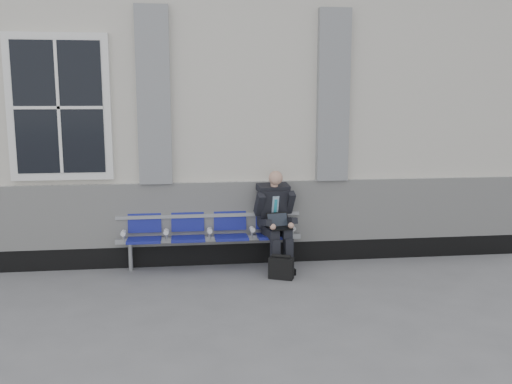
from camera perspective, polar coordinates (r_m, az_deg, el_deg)
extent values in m
plane|color=slate|center=(7.22, -23.18, -10.68)|extent=(70.00, 70.00, 0.00)
cube|color=beige|center=(10.21, -18.66, 7.41)|extent=(14.00, 4.00, 4.20)
cube|color=black|center=(8.53, -20.59, -6.36)|extent=(14.00, 0.10, 0.30)
cube|color=silver|center=(8.38, -20.85, -2.43)|extent=(14.00, 0.08, 0.90)
cube|color=gray|center=(7.96, -10.19, 9.42)|extent=(0.45, 0.14, 2.40)
cube|color=gray|center=(8.23, 7.72, 9.49)|extent=(0.45, 0.14, 2.40)
cube|color=white|center=(8.14, -19.07, 7.99)|extent=(1.35, 0.10, 1.95)
cube|color=black|center=(8.09, -19.14, 7.98)|extent=(1.15, 0.02, 1.75)
cube|color=#9EA0A3|center=(8.07, -4.67, -4.67)|extent=(2.60, 0.07, 0.07)
cube|color=#9EA0A3|center=(8.11, -4.74, -2.34)|extent=(2.60, 0.05, 0.05)
cylinder|color=#9EA0A3|center=(8.15, -12.43, -6.36)|extent=(0.06, 0.06, 0.39)
cylinder|color=#9EA0A3|center=(8.25, 3.05, -5.96)|extent=(0.06, 0.06, 0.39)
cube|color=navy|center=(8.00, -11.12, -4.74)|extent=(0.46, 0.42, 0.07)
cube|color=navy|center=(8.14, -11.08, -2.60)|extent=(0.46, 0.10, 0.40)
cube|color=navy|center=(7.98, -6.80, -4.66)|extent=(0.46, 0.42, 0.07)
cube|color=navy|center=(8.12, -6.85, -2.51)|extent=(0.46, 0.10, 0.40)
cube|color=navy|center=(8.00, -2.49, -4.55)|extent=(0.46, 0.42, 0.07)
cube|color=navy|center=(8.15, -2.63, -2.42)|extent=(0.46, 0.10, 0.40)
cube|color=navy|center=(8.07, 1.77, -4.42)|extent=(0.46, 0.42, 0.07)
cube|color=navy|center=(8.22, 1.55, -2.31)|extent=(0.46, 0.10, 0.40)
cylinder|color=white|center=(8.02, -13.13, -4.02)|extent=(0.07, 0.12, 0.07)
cylinder|color=white|center=(7.98, -8.98, -3.95)|extent=(0.07, 0.12, 0.07)
cylinder|color=white|center=(7.99, -4.66, -3.86)|extent=(0.07, 0.12, 0.07)
cylinder|color=white|center=(8.04, -0.38, -3.74)|extent=(0.07, 0.12, 0.07)
cylinder|color=white|center=(8.12, 3.70, -3.62)|extent=(0.07, 0.12, 0.07)
cube|color=black|center=(7.84, 2.07, -7.95)|extent=(0.15, 0.26, 0.08)
cube|color=black|center=(7.90, 3.36, -7.82)|extent=(0.15, 0.26, 0.08)
cube|color=black|center=(7.83, 1.94, -6.42)|extent=(0.13, 0.14, 0.47)
cube|color=black|center=(7.89, 3.23, -6.30)|extent=(0.13, 0.14, 0.47)
cube|color=black|center=(7.94, 1.45, -4.01)|extent=(0.21, 0.44, 0.13)
cube|color=black|center=(8.01, 2.72, -3.91)|extent=(0.21, 0.44, 0.13)
cube|color=black|center=(8.08, 1.65, -1.54)|extent=(0.44, 0.38, 0.59)
cube|color=#A3BFD6|center=(7.97, 1.92, -1.56)|extent=(0.11, 0.11, 0.33)
cube|color=teal|center=(7.97, 1.94, -1.70)|extent=(0.05, 0.08, 0.28)
cube|color=black|center=(8.00, 1.73, 0.40)|extent=(0.48, 0.30, 0.13)
cylinder|color=tan|center=(7.95, 1.84, 0.81)|extent=(0.10, 0.10, 0.09)
sphere|color=tan|center=(7.88, 1.98, 1.42)|extent=(0.20, 0.20, 0.20)
cube|color=black|center=(7.91, 0.34, -1.23)|extent=(0.14, 0.28, 0.35)
cube|color=black|center=(8.06, 3.38, -1.04)|extent=(0.14, 0.28, 0.35)
cube|color=black|center=(7.81, 0.99, -3.06)|extent=(0.14, 0.30, 0.13)
cube|color=black|center=(7.93, 3.55, -2.87)|extent=(0.14, 0.30, 0.13)
sphere|color=tan|center=(7.71, 1.70, -3.50)|extent=(0.08, 0.08, 0.08)
sphere|color=tan|center=(7.80, 3.51, -3.36)|extent=(0.08, 0.08, 0.08)
cube|color=black|center=(7.84, 2.42, -3.65)|extent=(0.34, 0.27, 0.02)
cube|color=black|center=(7.91, 2.15, -2.78)|extent=(0.32, 0.14, 0.20)
cube|color=black|center=(7.91, 2.17, -2.79)|extent=(0.29, 0.11, 0.17)
cube|color=black|center=(7.64, 2.53, -7.62)|extent=(0.35, 0.26, 0.29)
cylinder|color=black|center=(7.60, 2.54, -6.45)|extent=(0.25, 0.15, 0.05)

